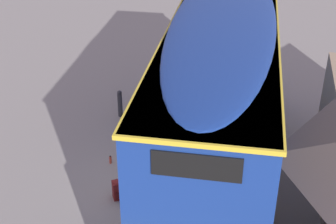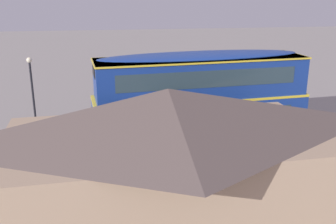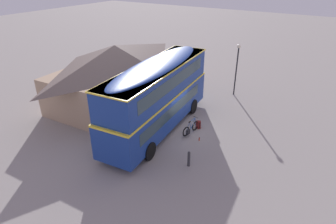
% 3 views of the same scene
% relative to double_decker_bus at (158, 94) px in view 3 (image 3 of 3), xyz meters
% --- Properties ---
extents(ground_plane, '(120.00, 120.00, 0.00)m').
position_rel_double_decker_bus_xyz_m(ground_plane, '(0.84, -1.36, -2.64)').
color(ground_plane, gray).
extents(double_decker_bus, '(10.83, 3.46, 4.79)m').
position_rel_double_decker_bus_xyz_m(double_decker_bus, '(0.00, 0.00, 0.00)').
color(double_decker_bus, black).
rests_on(double_decker_bus, ground).
extents(touring_bicycle, '(1.69, 0.49, 1.06)m').
position_rel_double_decker_bus_xyz_m(touring_bicycle, '(0.60, -2.16, -2.27)').
color(touring_bicycle, black).
rests_on(touring_bicycle, ground).
extents(backpack_on_ground, '(0.39, 0.42, 0.58)m').
position_rel_double_decker_bus_xyz_m(backpack_on_ground, '(1.52, -2.29, -2.34)').
color(backpack_on_ground, maroon).
rests_on(backpack_on_ground, ground).
extents(water_bottle_red_squeeze, '(0.07, 0.07, 0.25)m').
position_rel_double_decker_bus_xyz_m(water_bottle_red_squeeze, '(0.11, -3.08, -2.53)').
color(water_bottle_red_squeeze, '#D84C33').
rests_on(water_bottle_red_squeeze, ground).
extents(pub_building, '(11.83, 6.76, 4.53)m').
position_rel_double_decker_bus_xyz_m(pub_building, '(2.57, 5.83, -0.33)').
color(pub_building, tan).
rests_on(pub_building, ground).
extents(street_lamp, '(0.28, 0.28, 4.38)m').
position_rel_double_decker_bus_xyz_m(street_lamp, '(8.44, -2.31, 0.08)').
color(street_lamp, black).
rests_on(street_lamp, ground).
extents(kerb_bollard, '(0.16, 0.16, 0.97)m').
position_rel_double_decker_bus_xyz_m(kerb_bollard, '(-2.56, -3.73, -2.15)').
color(kerb_bollard, '#333338').
rests_on(kerb_bollard, ground).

